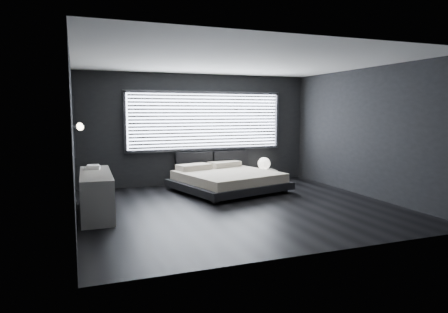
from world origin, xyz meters
name	(u,v)px	position (x,y,z in m)	size (l,w,h in m)	color
room	(239,135)	(0.00, 0.00, 1.40)	(6.04, 6.00, 2.80)	black
window	(206,121)	(0.20, 2.70, 1.61)	(4.14, 0.09, 1.52)	white
headboard	(213,161)	(0.35, 2.64, 0.57)	(1.96, 0.16, 0.52)	black
sconce_near	(80,127)	(-2.88, 0.05, 1.60)	(0.18, 0.11, 0.11)	silver
sconce_far	(80,126)	(-2.88, 0.65, 1.60)	(0.18, 0.11, 0.11)	silver
wall_art_upper	(74,112)	(-2.98, -0.55, 1.85)	(0.01, 0.48, 0.48)	#47474C
wall_art_lower	(75,142)	(-2.98, -0.30, 1.38)	(0.01, 0.48, 0.48)	#47474C
bed	(227,179)	(0.34, 1.56, 0.27)	(2.72, 2.65, 0.58)	black
nightstand	(265,176)	(1.72, 2.34, 0.16)	(0.54, 0.45, 0.32)	silver
orb_lamp	(264,164)	(1.69, 2.35, 0.48)	(0.33, 0.33, 0.33)	white
dresser	(96,194)	(-2.65, 0.36, 0.38)	(0.58, 1.93, 0.77)	silver
book_stack	(93,167)	(-2.67, 0.88, 0.80)	(0.31, 0.38, 0.07)	white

